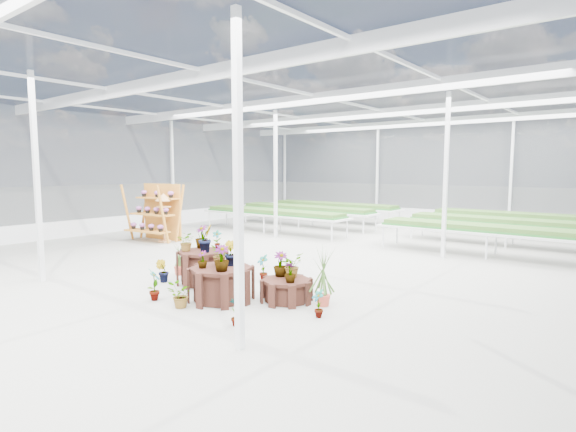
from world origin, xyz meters
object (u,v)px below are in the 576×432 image
Objects in this scene: plinth_tall at (203,267)px; plinth_mid at (221,284)px; bird_table at (164,218)px; plinth_low at (287,290)px; shelf_rack at (153,213)px.

plinth_tall reaches higher than plinth_mid.
bird_table is at bearing 151.54° from plinth_mid.
bird_table is at bearing 159.49° from plinth_low.
plinth_low is at bearing 34.99° from plinth_mid.
bird_table is at bearing -2.71° from shelf_rack.
plinth_mid is at bearing -145.01° from plinth_low.
shelf_rack is at bearing 161.01° from plinth_low.
plinth_mid is 1.23m from plinth_low.
plinth_tall is 5.95m from bird_table.
plinth_low is (2.20, 0.10, -0.15)m from plinth_tall.
bird_table is (-7.39, 2.77, 0.61)m from plinth_low.
plinth_tall is at bearing -177.40° from plinth_low.
shelf_rack is at bearing 173.76° from bird_table.
plinth_low is at bearing 2.60° from plinth_tall.
shelf_rack reaches higher than plinth_tall.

